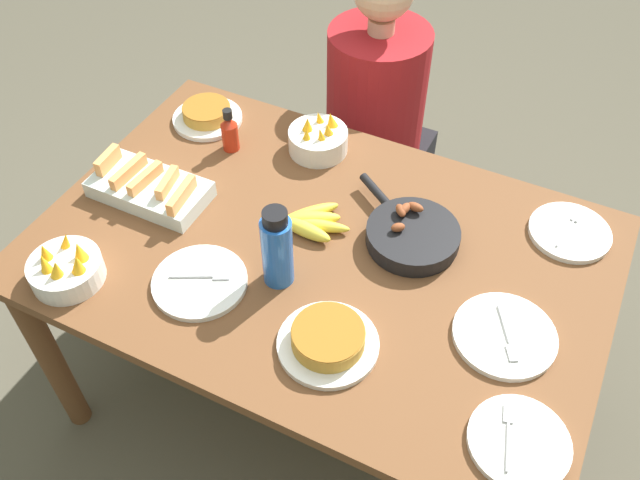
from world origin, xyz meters
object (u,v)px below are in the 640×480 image
frittata_plate_center (207,115)px  empty_plate_far_right (504,335)px  water_bottle (277,249)px  hot_sauce_bottle (230,132)px  empty_plate_far_left (200,282)px  fruit_bowl_citrus (318,139)px  melon_tray (149,188)px  fruit_bowl_mango (66,269)px  person_figure (373,142)px  skillet (411,235)px  frittata_plate_side (328,340)px  empty_plate_near_front (519,442)px  banana_bunch (310,222)px  empty_plate_mid_edge (570,232)px

frittata_plate_center → empty_plate_far_right: size_ratio=0.90×
water_bottle → hot_sauce_bottle: size_ratio=1.66×
empty_plate_far_left → fruit_bowl_citrus: 0.61m
melon_tray → fruit_bowl_mango: size_ratio=1.80×
melon_tray → fruit_bowl_citrus: (0.34, 0.39, 0.01)m
person_figure → skillet: bearing=-60.3°
fruit_bowl_mango → water_bottle: 0.54m
empty_plate_far_left → empty_plate_far_right: same height
frittata_plate_side → water_bottle: bearing=147.1°
empty_plate_near_front → empty_plate_far_right: bearing=112.1°
skillet → frittata_plate_center: bearing=20.3°
banana_bunch → empty_plate_far_right: size_ratio=0.80×
melon_tray → skillet: (0.73, 0.16, -0.00)m
frittata_plate_center → empty_plate_far_left: frittata_plate_center is taller
frittata_plate_center → frittata_plate_side: size_ratio=0.92×
empty_plate_far_right → empty_plate_near_front: bearing=-67.9°
frittata_plate_center → empty_plate_near_front: size_ratio=1.02×
banana_bunch → empty_plate_far_right: banana_bunch is taller
frittata_plate_side → empty_plate_near_front: size_ratio=1.11×
hot_sauce_bottle → frittata_plate_center: bearing=149.1°
empty_plate_far_right → fruit_bowl_mango: fruit_bowl_mango is taller
skillet → empty_plate_near_front: skillet is taller
skillet → banana_bunch: bearing=49.9°
frittata_plate_side → fruit_bowl_mango: bearing=-171.1°
banana_bunch → empty_plate_near_front: size_ratio=0.91×
skillet → water_bottle: size_ratio=1.44×
melon_tray → frittata_plate_center: bearing=97.0°
empty_plate_near_front → banana_bunch: bearing=151.4°
skillet → empty_plate_mid_edge: size_ratio=1.55×
empty_plate_far_right → hot_sauce_bottle: 1.00m
empty_plate_far_left → fruit_bowl_citrus: (0.03, 0.60, 0.03)m
frittata_plate_center → empty_plate_mid_edge: frittata_plate_center is taller
fruit_bowl_mango → hot_sauce_bottle: hot_sauce_bottle is taller
empty_plate_near_front → fruit_bowl_citrus: 1.05m
banana_bunch → empty_plate_far_right: bearing=-11.8°
empty_plate_far_right → hot_sauce_bottle: size_ratio=1.73×
empty_plate_far_left → banana_bunch: bearing=62.3°
hot_sauce_bottle → frittata_plate_side: bearing=-41.8°
frittata_plate_center → banana_bunch: bearing=-28.5°
empty_plate_far_right → skillet: bearing=148.5°
empty_plate_near_front → fruit_bowl_mango: 1.15m
melon_tray → empty_plate_far_left: (0.30, -0.21, -0.02)m
melon_tray → fruit_bowl_citrus: fruit_bowl_citrus is taller
frittata_plate_center → person_figure: size_ratio=0.19×
empty_plate_far_right → person_figure: bearing=129.0°
banana_bunch → fruit_bowl_citrus: bearing=112.4°
frittata_plate_side → empty_plate_near_front: (0.46, -0.04, -0.02)m
frittata_plate_side → frittata_plate_center: bearing=140.1°
skillet → water_bottle: water_bottle is taller
empty_plate_far_right → hot_sauce_bottle: (-0.94, 0.31, 0.05)m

